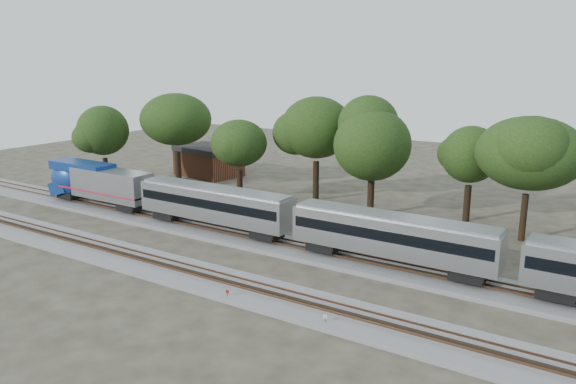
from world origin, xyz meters
name	(u,v)px	position (x,y,z in m)	size (l,w,h in m)	color
ground	(269,274)	(0.00, 0.00, 0.00)	(160.00, 160.00, 0.00)	#383328
track_far	(306,251)	(0.00, 6.00, 0.21)	(160.00, 5.00, 0.73)	slate
track_near	(240,288)	(0.00, -4.00, 0.21)	(160.00, 5.00, 0.73)	slate
switch_stand_red	(227,294)	(0.41, -6.04, 0.57)	(0.27, 0.14, 0.90)	#512D19
switch_stand_white	(325,319)	(8.45, -5.79, 0.58)	(0.29, 0.05, 0.91)	#512D19
switch_lever	(307,318)	(6.86, -5.50, 0.15)	(0.50, 0.30, 0.30)	#512D19
brick_building	(209,161)	(-30.25, 27.96, 2.25)	(10.19, 7.90, 4.47)	brown
tree_0	(103,131)	(-35.82, 13.34, 7.99)	(8.14, 8.14, 11.48)	black
tree_1	(176,119)	(-27.97, 18.96, 9.42)	(9.59, 9.59, 13.52)	black
tree_2	(239,143)	(-17.05, 18.36, 7.19)	(7.33, 7.33, 10.33)	black
tree_3	(317,128)	(-9.07, 23.52, 9.10)	(9.27, 9.27, 13.07)	black
tree_4	(372,145)	(-0.41, 20.82, 8.04)	(8.19, 8.19, 11.55)	black
tree_5	(471,155)	(9.39, 24.36, 7.36)	(7.50, 7.50, 10.58)	black
tree_6	(530,153)	(15.84, 20.53, 8.62)	(8.78, 8.78, 12.37)	black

